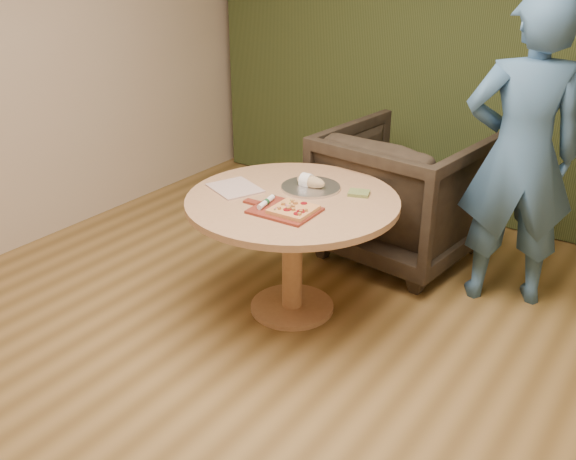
% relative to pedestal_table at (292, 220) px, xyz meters
% --- Properties ---
extents(room_shell, '(5.04, 6.04, 2.84)m').
position_rel_pedestal_table_xyz_m(room_shell, '(0.33, -0.86, 0.79)').
color(room_shell, olive).
rests_on(room_shell, ground).
extents(curtain, '(4.80, 0.14, 2.78)m').
position_rel_pedestal_table_xyz_m(curtain, '(0.33, 2.04, 0.79)').
color(curtain, '#2A3518').
rests_on(curtain, ground).
extents(pedestal_table, '(1.25, 1.25, 0.75)m').
position_rel_pedestal_table_xyz_m(pedestal_table, '(0.00, 0.00, 0.00)').
color(pedestal_table, tan).
rests_on(pedestal_table, ground).
extents(pizza_paddle, '(0.45, 0.29, 0.01)m').
position_rel_pedestal_table_xyz_m(pizza_paddle, '(0.07, -0.19, 0.15)').
color(pizza_paddle, maroon).
rests_on(pizza_paddle, pedestal_table).
extents(flatbread_pizza, '(0.23, 0.23, 0.04)m').
position_rel_pedestal_table_xyz_m(flatbread_pizza, '(0.14, -0.19, 0.17)').
color(flatbread_pizza, '#E5A159').
rests_on(flatbread_pizza, pizza_paddle).
extents(cutlery_roll, '(0.06, 0.20, 0.03)m').
position_rel_pedestal_table_xyz_m(cutlery_roll, '(-0.04, -0.20, 0.17)').
color(cutlery_roll, white).
rests_on(cutlery_roll, pizza_paddle).
extents(newspaper, '(0.37, 0.35, 0.01)m').
position_rel_pedestal_table_xyz_m(newspaper, '(-0.36, -0.08, 0.15)').
color(newspaper, silver).
rests_on(newspaper, pedestal_table).
extents(serving_tray, '(0.36, 0.36, 0.02)m').
position_rel_pedestal_table_xyz_m(serving_tray, '(0.00, 0.19, 0.15)').
color(serving_tray, silver).
rests_on(serving_tray, pedestal_table).
extents(bread_roll, '(0.19, 0.09, 0.09)m').
position_rel_pedestal_table_xyz_m(bread_roll, '(-0.00, 0.19, 0.18)').
color(bread_roll, tan).
rests_on(bread_roll, serving_tray).
extents(green_packet, '(0.15, 0.13, 0.02)m').
position_rel_pedestal_table_xyz_m(green_packet, '(0.29, 0.26, 0.15)').
color(green_packet, '#56672E').
rests_on(green_packet, pedestal_table).
extents(armchair, '(1.09, 1.03, 1.03)m').
position_rel_pedestal_table_xyz_m(armchair, '(0.21, 1.08, -0.09)').
color(armchair, black).
rests_on(armchair, ground).
extents(person_standing, '(0.82, 0.72, 1.90)m').
position_rel_pedestal_table_xyz_m(person_standing, '(1.01, 0.91, 0.34)').
color(person_standing, '#3C6591').
rests_on(person_standing, ground).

